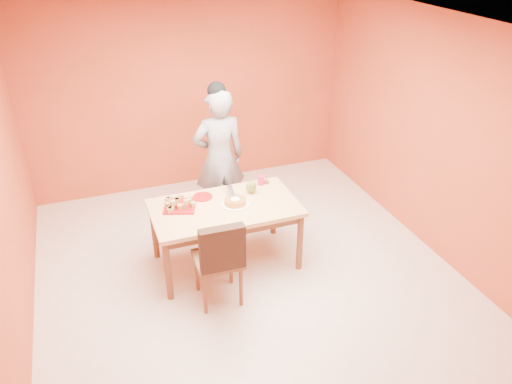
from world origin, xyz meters
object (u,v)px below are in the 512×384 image
object	(u,v)px
magenta_glass	(261,180)
checker_tin	(265,182)
egg_ornament	(251,187)
dining_chair	(218,258)
pastry_platter	(180,206)
dining_table	(225,213)
red_dinner_plate	(203,197)
person	(219,158)
sponge_cake	(235,201)

from	to	relation	value
magenta_glass	checker_tin	size ratio (longest dim) A/B	1.26
egg_ornament	dining_chair	bearing A→B (deg)	-144.48
pastry_platter	dining_table	bearing A→B (deg)	-18.06
dining_table	egg_ornament	distance (m)	0.45
magenta_glass	dining_chair	bearing A→B (deg)	-131.40
dining_chair	red_dinner_plate	xyz separation A→B (m)	(0.08, 0.85, 0.24)
pastry_platter	magenta_glass	bearing A→B (deg)	10.23
dining_table	red_dinner_plate	world-z (taller)	red_dinner_plate
person	sponge_cake	world-z (taller)	person
red_dinner_plate	checker_tin	world-z (taller)	checker_tin
dining_table	dining_chair	bearing A→B (deg)	-113.83
egg_ornament	checker_tin	xyz separation A→B (m)	(0.24, 0.17, -0.06)
pastry_platter	egg_ornament	xyz separation A→B (m)	(0.83, 0.03, 0.07)
dining_chair	person	size ratio (longest dim) A/B	0.57
dining_chair	magenta_glass	bearing A→B (deg)	50.42
dining_chair	person	world-z (taller)	person
pastry_platter	checker_tin	xyz separation A→B (m)	(1.07, 0.20, 0.00)
dining_table	red_dinner_plate	xyz separation A→B (m)	(-0.18, 0.27, 0.10)
pastry_platter	sponge_cake	distance (m)	0.60
dining_table	sponge_cake	xyz separation A→B (m)	(0.12, -0.01, 0.13)
person	pastry_platter	world-z (taller)	person
person	egg_ornament	size ratio (longest dim) A/B	11.63
egg_ornament	magenta_glass	xyz separation A→B (m)	(0.18, 0.15, -0.02)
person	red_dinner_plate	xyz separation A→B (m)	(-0.39, -0.66, -0.13)
dining_table	magenta_glass	bearing A→B (deg)	31.29
pastry_platter	magenta_glass	world-z (taller)	magenta_glass
pastry_platter	red_dinner_plate	distance (m)	0.31
sponge_cake	magenta_glass	bearing A→B (deg)	38.41
dining_table	pastry_platter	size ratio (longest dim) A/B	4.79
pastry_platter	sponge_cake	world-z (taller)	sponge_cake
pastry_platter	egg_ornament	distance (m)	0.84
dining_table	sponge_cake	world-z (taller)	sponge_cake
dining_chair	magenta_glass	world-z (taller)	dining_chair
dining_table	pastry_platter	distance (m)	0.50
dining_table	sponge_cake	bearing A→B (deg)	-3.49
pastry_platter	egg_ornament	world-z (taller)	egg_ornament
dining_chair	red_dinner_plate	world-z (taller)	dining_chair
checker_tin	sponge_cake	bearing A→B (deg)	-143.96
person	pastry_platter	xyz separation A→B (m)	(-0.68, -0.77, -0.12)
magenta_glass	red_dinner_plate	bearing A→B (deg)	-175.02
dining_chair	red_dinner_plate	bearing A→B (deg)	86.50
dining_table	egg_ornament	bearing A→B (deg)	25.64
pastry_platter	checker_tin	distance (m)	1.09
red_dinner_plate	egg_ornament	distance (m)	0.56
red_dinner_plate	sponge_cake	distance (m)	0.41
dining_table	checker_tin	bearing A→B (deg)	29.85
dining_table	person	xyz separation A→B (m)	(0.22, 0.92, 0.23)
sponge_cake	checker_tin	xyz separation A→B (m)	(0.49, 0.36, -0.03)
dining_chair	pastry_platter	bearing A→B (deg)	107.67
person	pastry_platter	distance (m)	1.04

